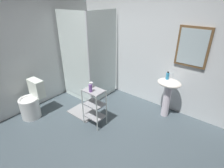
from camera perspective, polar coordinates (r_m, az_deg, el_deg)
The scene contains 12 objects.
ground_plane at distance 3.17m, azimuth -6.64°, elevation -18.58°, with size 4.20×4.20×0.02m, color #424F56.
wall_back at distance 3.87m, azimuth 12.33°, elevation 11.38°, with size 4.20×0.14×2.50m.
wall_left at distance 3.94m, azimuth -27.51°, elevation 9.22°, with size 0.10×4.20×2.50m, color silver.
shower_stall at distance 4.30m, azimuth -7.08°, elevation 2.14°, with size 0.92×0.92×2.00m.
pedestal_sink at distance 3.61m, azimuth 17.79°, elevation -2.05°, with size 0.46×0.37×0.81m.
sink_faucet at distance 3.59m, azimuth 19.13°, elevation 2.61°, with size 0.03×0.03×0.10m, color silver.
toilet at distance 3.91m, azimuth -24.70°, elevation -5.49°, with size 0.37×0.49×0.76m.
storage_cart at distance 3.29m, azimuth -5.77°, elevation -6.66°, with size 0.38×0.28×0.74m.
hand_soap_bottle at distance 3.50m, azimuth 17.62°, elevation 2.54°, with size 0.06×0.06×0.15m.
conditioner_bottle_purple at distance 3.05m, azimuth -7.01°, elevation -1.22°, with size 0.06×0.06×0.18m.
rinse_cup at distance 3.21m, azimuth -6.82°, elevation -0.29°, with size 0.07×0.07×0.10m, color silver.
bath_mat at distance 3.85m, azimuth -9.39°, elevation -9.08°, with size 0.60×0.40×0.02m, color gray.
Camera 1 is at (1.65, -1.52, 2.24)m, focal length 28.09 mm.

